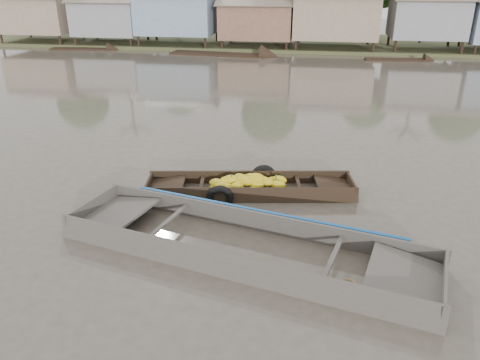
# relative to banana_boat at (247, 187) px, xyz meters

# --- Properties ---
(ground) EXTENTS (120.00, 120.00, 0.00)m
(ground) POSITION_rel_banana_boat_xyz_m (0.52, -1.42, -0.17)
(ground) COLOR #4F463C
(ground) RESTS_ON ground
(riverbank) EXTENTS (120.00, 12.47, 10.22)m
(riverbank) POSITION_rel_banana_boat_xyz_m (3.55, 30.45, 2.90)
(riverbank) COLOR #384723
(riverbank) RESTS_ON ground
(banana_boat) EXTENTS (6.08, 2.35, 0.83)m
(banana_boat) POSITION_rel_banana_boat_xyz_m (0.00, 0.00, 0.00)
(banana_boat) COLOR black
(banana_boat) RESTS_ON ground
(viewer_boat) EXTENTS (8.80, 4.21, 0.69)m
(viewer_boat) POSITION_rel_banana_boat_xyz_m (0.42, -3.12, -0.09)
(viewer_boat) COLOR #423C38
(viewer_boat) RESTS_ON ground
(distant_boats) EXTENTS (47.75, 15.50, 1.38)m
(distant_boats) POSITION_rel_banana_boat_xyz_m (12.77, 22.89, 0.04)
(distant_boats) COLOR black
(distant_boats) RESTS_ON ground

